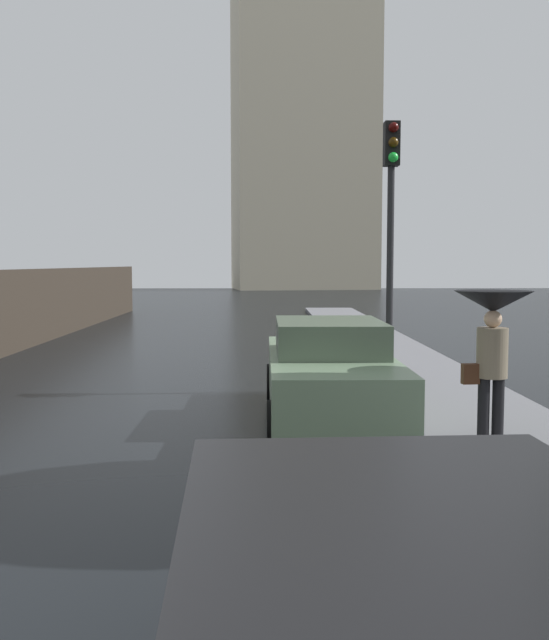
# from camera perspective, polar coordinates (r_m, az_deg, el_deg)

# --- Properties ---
(car_green_near_kerb) EXTENTS (1.76, 4.58, 1.46)m
(car_green_near_kerb) POSITION_cam_1_polar(r_m,az_deg,el_deg) (10.02, 4.41, -4.09)
(car_green_near_kerb) COLOR slate
(car_green_near_kerb) RESTS_ON ground
(pedestrian_with_umbrella_near) EXTENTS (0.91, 0.91, 1.80)m
(pedestrian_with_umbrella_near) POSITION_cam_1_polar(r_m,az_deg,el_deg) (8.71, 17.13, -0.40)
(pedestrian_with_umbrella_near) COLOR black
(pedestrian_with_umbrella_near) RESTS_ON sidewalk_strip
(traffic_light) EXTENTS (0.26, 0.39, 4.54)m
(traffic_light) POSITION_cam_1_polar(r_m,az_deg,el_deg) (12.57, 9.35, 9.16)
(traffic_light) COLOR black
(traffic_light) RESTS_ON sidewalk_strip
(distant_tower) EXTENTS (12.87, 8.90, 31.39)m
(distant_tower) POSITION_cam_1_polar(r_m,az_deg,el_deg) (63.41, 2.36, 14.83)
(distant_tower) COLOR #B2A88E
(distant_tower) RESTS_ON ground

